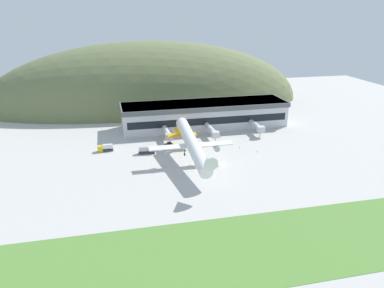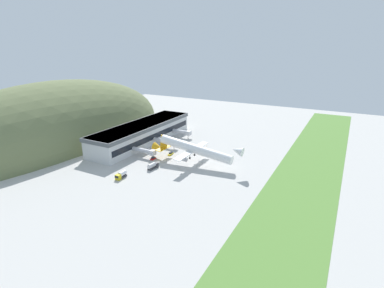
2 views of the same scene
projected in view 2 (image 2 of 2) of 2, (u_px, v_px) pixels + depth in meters
name	position (u px, v px, depth m)	size (l,w,h in m)	color
ground_plane	(207.00, 158.00, 174.76)	(354.56, 354.56, 0.00)	#B7B5AF
grass_strip_foreground	(306.00, 177.00, 149.85)	(319.11, 31.79, 0.08)	#568438
hill_backdrop	(59.00, 139.00, 209.51)	(203.25, 79.96, 80.76)	#667047
terminal_building	(143.00, 132.00, 201.38)	(86.79, 21.75, 12.98)	silver
jetway_0	(145.00, 151.00, 174.65)	(3.38, 15.70, 5.43)	silver
jetway_1	(166.00, 141.00, 192.21)	(3.38, 17.29, 5.43)	silver
jetway_2	(183.00, 132.00, 212.67)	(3.38, 14.41, 5.43)	silver
cargo_airplane	(194.00, 149.00, 163.91)	(33.98, 55.13, 11.82)	white
service_car_0	(171.00, 154.00, 180.32)	(4.65, 2.10, 1.50)	gold
service_car_1	(153.00, 158.00, 172.75)	(3.70, 1.82, 1.48)	#B21E1E
fuel_truck	(121.00, 175.00, 148.36)	(6.70, 2.62, 3.24)	gold
box_truck	(153.00, 166.00, 159.63)	(7.07, 2.89, 3.29)	#333338
traffic_cone_0	(194.00, 147.00, 193.62)	(0.52, 0.52, 0.58)	orange
traffic_cone_1	(207.00, 146.00, 195.62)	(0.52, 0.52, 0.58)	orange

